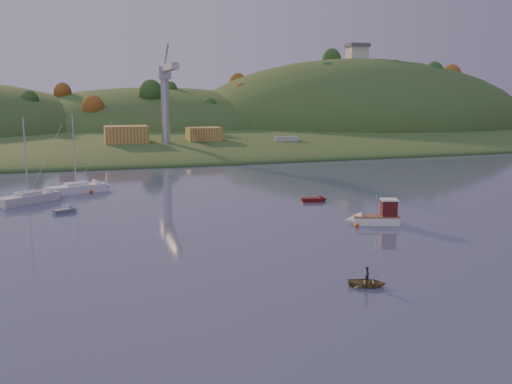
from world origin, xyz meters
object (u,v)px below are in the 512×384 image
object	(u,v)px
sailboat_far	(76,188)
canoe	(367,283)
sailboat_near	(28,198)
grey_dinghy	(69,210)
fishing_boat	(372,217)
red_tender	(318,200)

from	to	relation	value
sailboat_far	canoe	xyz separation A→B (m)	(23.06, -53.76, -0.47)
sailboat_near	grey_dinghy	world-z (taller)	sailboat_near
fishing_boat	canoe	bearing A→B (deg)	78.95
fishing_boat	grey_dinghy	bearing A→B (deg)	-8.99
grey_dinghy	red_tender	bearing A→B (deg)	-29.42
fishing_boat	red_tender	world-z (taller)	fishing_boat
sailboat_near	grey_dinghy	distance (m)	10.15
grey_dinghy	sailboat_far	bearing A→B (deg)	61.56
fishing_boat	sailboat_near	distance (m)	49.06
sailboat_near	canoe	xyz separation A→B (m)	(29.66, -46.99, -0.47)
fishing_boat	red_tender	size ratio (longest dim) A/B	1.71
sailboat_far	red_tender	distance (m)	38.45
fishing_boat	sailboat_far	distance (m)	48.14
sailboat_near	sailboat_far	size ratio (longest dim) A/B	0.99
canoe	grey_dinghy	bearing A→B (deg)	58.11
fishing_boat	grey_dinghy	size ratio (longest dim) A/B	2.00
fishing_boat	grey_dinghy	xyz separation A→B (m)	(-35.44, 18.40, -0.67)
sailboat_far	grey_dinghy	distance (m)	15.24
canoe	grey_dinghy	size ratio (longest dim) A/B	0.92
canoe	grey_dinghy	xyz separation A→B (m)	(-24.03, 38.56, -0.08)
red_tender	grey_dinghy	bearing A→B (deg)	-176.03
canoe	red_tender	bearing A→B (deg)	9.22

